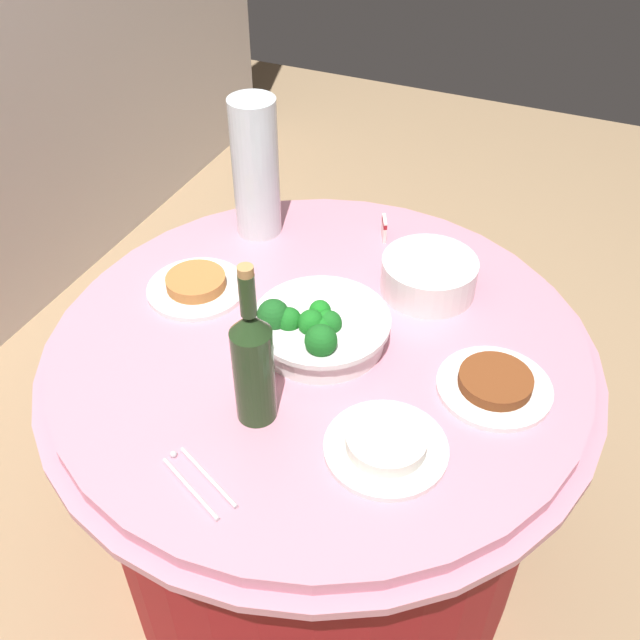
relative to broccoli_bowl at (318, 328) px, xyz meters
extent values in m
plane|color=#9E7F5B|center=(0.01, 0.00, -0.78)|extent=(6.00, 6.00, 0.00)
cylinder|color=maroon|center=(0.01, 0.00, -0.44)|extent=(1.01, 1.01, 0.69)
cylinder|color=pink|center=(0.01, 0.00, -0.08)|extent=(1.16, 1.16, 0.02)
cylinder|color=pink|center=(0.01, 0.00, -0.06)|extent=(1.10, 1.10, 0.03)
cylinder|color=white|center=(0.01, 0.00, -0.02)|extent=(0.26, 0.26, 0.05)
cylinder|color=white|center=(0.01, 0.00, 0.01)|extent=(0.28, 0.28, 0.01)
sphere|color=#196B1E|center=(-0.03, 0.05, 0.03)|extent=(0.05, 0.05, 0.05)
sphere|color=#19771E|center=(-0.01, -0.02, 0.03)|extent=(0.04, 0.04, 0.04)
sphere|color=#19731E|center=(-0.03, -0.02, 0.03)|extent=(0.05, 0.05, 0.05)
sphere|color=#19671E|center=(-0.01, -0.03, 0.03)|extent=(0.05, 0.05, 0.05)
sphere|color=#19711E|center=(-0.03, 0.00, 0.03)|extent=(0.05, 0.05, 0.05)
sphere|color=#197C1E|center=(0.01, 0.00, 0.03)|extent=(0.04, 0.04, 0.04)
sphere|color=#19591E|center=(-0.04, 0.08, 0.04)|extent=(0.07, 0.07, 0.07)
sphere|color=#19621E|center=(-0.07, -0.04, 0.04)|extent=(0.06, 0.06, 0.06)
cylinder|color=white|center=(0.26, -0.15, -0.04)|extent=(0.21, 0.21, 0.01)
cylinder|color=white|center=(0.26, -0.15, -0.03)|extent=(0.21, 0.21, 0.01)
cylinder|color=white|center=(0.26, -0.15, -0.02)|extent=(0.21, 0.21, 0.01)
cylinder|color=white|center=(0.26, -0.15, -0.01)|extent=(0.21, 0.21, 0.01)
cylinder|color=white|center=(0.26, -0.15, 0.00)|extent=(0.21, 0.21, 0.01)
cylinder|color=white|center=(0.26, -0.15, 0.01)|extent=(0.21, 0.21, 0.01)
cylinder|color=white|center=(0.26, -0.15, 0.02)|extent=(0.21, 0.21, 0.01)
cylinder|color=white|center=(0.26, -0.15, 0.03)|extent=(0.21, 0.21, 0.01)
cylinder|color=#223A1B|center=(-0.22, 0.03, 0.06)|extent=(0.07, 0.07, 0.20)
cone|color=#223A1B|center=(-0.22, 0.03, 0.18)|extent=(0.07, 0.07, 0.04)
cylinder|color=#223A1B|center=(-0.22, 0.03, 0.24)|extent=(0.03, 0.03, 0.08)
cylinder|color=#B2844C|center=(-0.22, 0.03, 0.29)|extent=(0.03, 0.03, 0.02)
cylinder|color=silver|center=(0.32, 0.30, 0.13)|extent=(0.11, 0.11, 0.34)
sphere|color=#E5B26B|center=(0.35, 0.30, 0.00)|extent=(0.06, 0.06, 0.06)
sphere|color=#E5B26B|center=(0.31, 0.32, 0.00)|extent=(0.06, 0.06, 0.06)
sphere|color=#E5B26B|center=(0.31, 0.28, 0.00)|extent=(0.06, 0.06, 0.06)
sphere|color=#72C64C|center=(0.34, 0.31, 0.05)|extent=(0.06, 0.06, 0.06)
sphere|color=#72C64C|center=(0.31, 0.31, 0.05)|extent=(0.06, 0.06, 0.06)
sphere|color=#72C64C|center=(0.33, 0.28, 0.05)|extent=(0.06, 0.06, 0.06)
sphere|color=red|center=(0.33, 0.32, 0.10)|extent=(0.06, 0.06, 0.06)
sphere|color=red|center=(0.30, 0.30, 0.10)|extent=(0.06, 0.06, 0.06)
sphere|color=red|center=(0.34, 0.29, 0.10)|extent=(0.06, 0.06, 0.06)
sphere|color=#E5B26B|center=(0.32, 0.32, 0.16)|extent=(0.06, 0.06, 0.06)
sphere|color=#E5B26B|center=(0.31, 0.29, 0.16)|extent=(0.06, 0.06, 0.06)
sphere|color=#E5B26B|center=(0.34, 0.30, 0.16)|extent=(0.06, 0.06, 0.06)
cylinder|color=silver|center=(-0.39, 0.03, -0.04)|extent=(0.08, 0.15, 0.01)
cylinder|color=silver|center=(-0.42, 0.05, -0.04)|extent=(0.08, 0.15, 0.01)
sphere|color=silver|center=(-0.37, 0.11, -0.04)|extent=(0.01, 0.01, 0.01)
cylinder|color=white|center=(-0.21, -0.22, -0.04)|extent=(0.22, 0.22, 0.01)
cylinder|color=white|center=(-0.21, -0.22, -0.02)|extent=(0.14, 0.14, 0.03)
cylinder|color=white|center=(0.05, 0.32, -0.04)|extent=(0.22, 0.22, 0.01)
cylinder|color=#B77038|center=(0.05, 0.32, -0.02)|extent=(0.13, 0.13, 0.03)
cylinder|color=white|center=(0.01, -0.36, -0.04)|extent=(0.22, 0.22, 0.01)
cylinder|color=brown|center=(0.01, -0.36, -0.02)|extent=(0.14, 0.14, 0.02)
cube|color=white|center=(0.41, 0.01, -0.01)|extent=(0.05, 0.03, 0.05)
cube|color=maroon|center=(0.41, 0.01, 0.00)|extent=(0.05, 0.03, 0.01)
camera|label=1|loc=(-1.00, -0.44, 0.96)|focal=40.72mm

